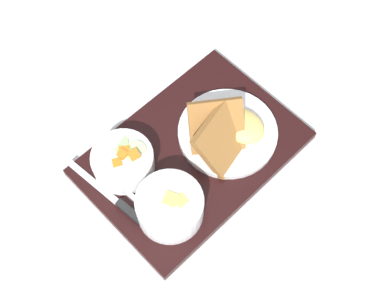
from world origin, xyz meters
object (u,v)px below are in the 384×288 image
at_px(bowl_soup, 170,206).
at_px(spoon, 125,191).
at_px(knife, 124,207).
at_px(bowl_salad, 123,161).
at_px(plate_main, 228,131).

relative_size(bowl_soup, spoon, 0.84).
distance_m(knife, spoon, 0.03).
distance_m(bowl_salad, spoon, 0.05).
bearing_deg(bowl_salad, spoon, -134.93).
xyz_separation_m(bowl_salad, plate_main, (0.17, -0.11, -0.00)).
bearing_deg(plate_main, bowl_soup, -174.53).
bearing_deg(bowl_soup, plate_main, 5.47).
height_order(bowl_salad, knife, bowl_salad).
height_order(knife, spoon, knife).
xyz_separation_m(bowl_salad, bowl_soup, (-0.01, -0.12, 0.01)).
bearing_deg(bowl_salad, bowl_soup, -96.08).
bearing_deg(bowl_soup, spoon, 103.83).
distance_m(bowl_soup, spoon, 0.10).
relative_size(bowl_soup, knife, 0.58).
distance_m(bowl_salad, bowl_soup, 0.13).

